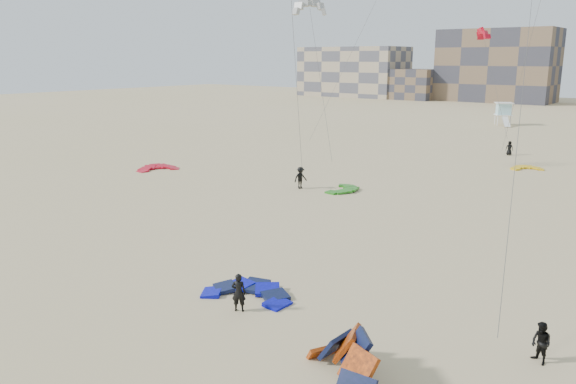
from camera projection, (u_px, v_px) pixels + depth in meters
The scene contains 16 objects.
ground at pixel (182, 322), 23.81m from camera, with size 320.00×320.00×0.00m, color tan.
kite_ground_blue at pixel (248, 296), 26.36m from camera, with size 3.91×4.07×0.70m, color #090DC5, non-canonical shape.
kite_ground_orange at pixel (340, 383), 19.31m from camera, with size 4.38×3.13×2.97m, color #F6530A, non-canonical shape.
kite_ground_red at pixel (158, 170), 56.23m from camera, with size 3.72×3.91×0.72m, color red, non-canonical shape.
kite_ground_green at pixel (343, 190), 47.46m from camera, with size 3.37×3.57×0.43m, color #208B1B, non-canonical shape.
kite_ground_yellow at pixel (526, 169), 56.39m from camera, with size 2.84×2.98×0.46m, color yellow, non-canonical shape.
kitesurfer_main at pixel (239, 292), 24.63m from camera, with size 0.64×0.42×1.75m, color black.
kitesurfer_b at pixel (541, 343), 20.40m from camera, with size 0.77×0.60×1.59m, color black.
kitesurfer_c at pixel (300, 178), 47.89m from camera, with size 1.21×0.70×1.88m, color black.
kitesurfer_e at pixel (509, 148), 64.44m from camera, with size 0.80×0.52×1.63m, color black.
kite_fly_grey at pixel (310, 8), 52.83m from camera, with size 4.87×4.39×15.65m.
kite_fly_red at pixel (483, 35), 71.57m from camera, with size 6.76×4.03×14.01m.
lifeguard_tower_far at pixel (503, 114), 93.22m from camera, with size 3.60×5.60×3.73m.
condo_west_a at pixel (353, 72), 163.92m from camera, with size 30.00×15.00×14.00m, color tan.
condo_west_b at pixel (497, 66), 142.84m from camera, with size 28.00×14.00×18.00m, color brown.
condo_fill_left at pixel (413, 84), 151.22m from camera, with size 12.00×10.00×8.00m, color brown.
Camera 1 is at (16.91, -14.59, 10.90)m, focal length 35.00 mm.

